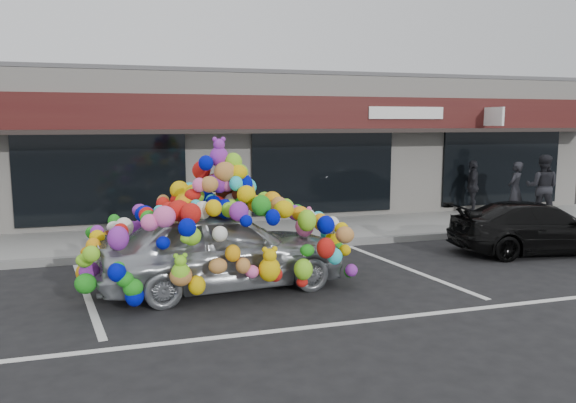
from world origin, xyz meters
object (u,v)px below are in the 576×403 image
object	(u,v)px
pedestrian_b	(542,187)
pedestrian_c	(472,187)
black_sedan	(538,228)
pedestrian_a	(515,189)
toy_car	(222,238)

from	to	relation	value
pedestrian_b	pedestrian_c	bearing A→B (deg)	-7.17
pedestrian_b	pedestrian_c	size ratio (longest dim) A/B	1.15
black_sedan	pedestrian_c	distance (m)	4.65
pedestrian_a	pedestrian_b	xyz separation A→B (m)	(0.42, -0.61, 0.12)
toy_car	pedestrian_b	size ratio (longest dim) A/B	2.54
black_sedan	pedestrian_c	xyz separation A→B (m)	(1.40, 4.42, 0.38)
black_sedan	pedestrian_a	distance (m)	4.20
black_sedan	toy_car	bearing A→B (deg)	103.09
black_sedan	pedestrian_a	size ratio (longest dim) A/B	2.44
toy_car	pedestrian_b	bearing A→B (deg)	-74.82
pedestrian_b	pedestrian_c	xyz separation A→B (m)	(-1.25, 1.49, -0.12)
toy_car	pedestrian_a	distance (m)	10.30
pedestrian_b	pedestrian_c	world-z (taller)	pedestrian_b
toy_car	black_sedan	bearing A→B (deg)	-89.69
black_sedan	pedestrian_a	world-z (taller)	pedestrian_a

